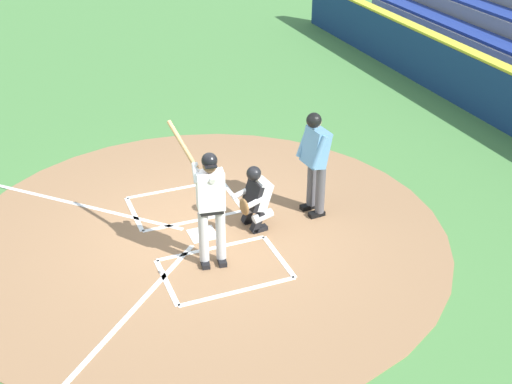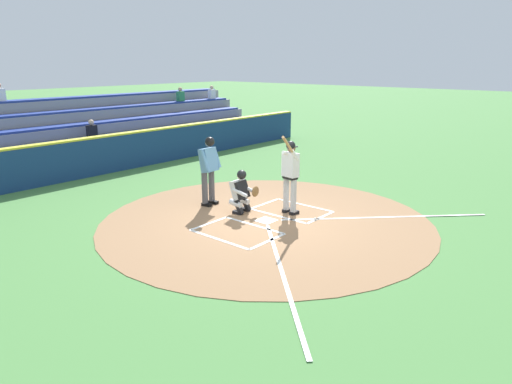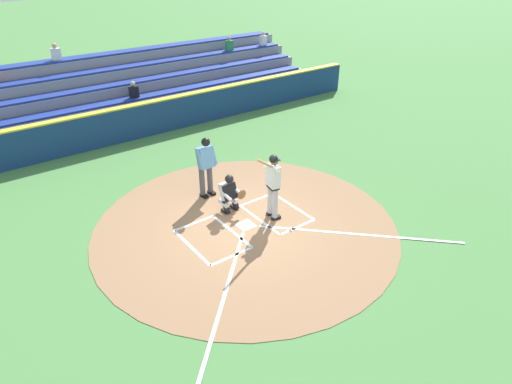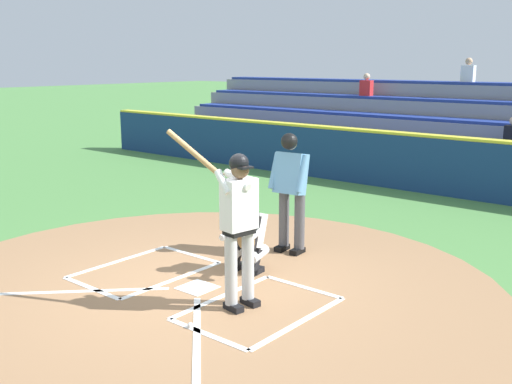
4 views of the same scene
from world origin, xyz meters
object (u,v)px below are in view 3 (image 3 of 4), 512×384
at_px(batter, 273,182).
at_px(plate_umpire, 206,163).
at_px(catcher, 230,192).
at_px(baseball, 290,230).

distance_m(batter, plate_umpire, 2.24).
relative_size(catcher, baseball, 15.27).
distance_m(catcher, baseball, 1.99).
xyz_separation_m(batter, catcher, (0.72, -0.99, -0.51)).
xyz_separation_m(plate_umpire, baseball, (-0.77, 2.88, -1.04)).
relative_size(batter, baseball, 28.76).
height_order(batter, plate_umpire, batter).
bearing_deg(plate_umpire, baseball, 104.96).
bearing_deg(plate_umpire, batter, 110.59).
xyz_separation_m(catcher, plate_umpire, (0.07, -1.10, 0.49)).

